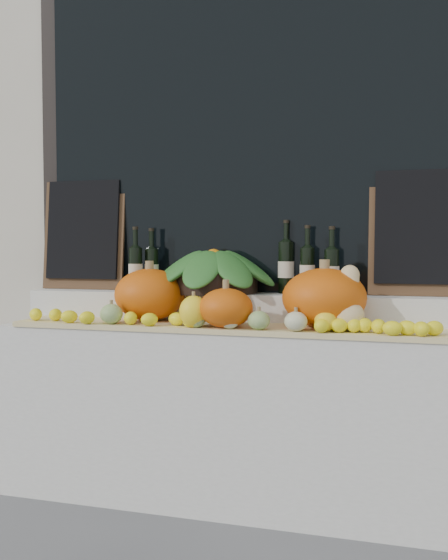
{
  "coord_description": "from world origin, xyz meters",
  "views": [
    {
      "loc": [
        0.84,
        -1.46,
        1.28
      ],
      "look_at": [
        0.0,
        1.45,
        1.12
      ],
      "focal_mm": 40.0,
      "sensor_mm": 36.0,
      "label": 1
    }
  ],
  "objects_px": {
    "pumpkin_left": "(150,295)",
    "wine_bottle_tall": "(286,267)",
    "produce_bowl": "(214,271)",
    "pumpkin_right": "(324,298)",
    "butternut_squash": "(348,303)"
  },
  "relations": [
    {
      "from": "wine_bottle_tall",
      "to": "pumpkin_right",
      "type": "bearing_deg",
      "value": -51.09
    },
    {
      "from": "produce_bowl",
      "to": "pumpkin_right",
      "type": "bearing_deg",
      "value": -19.04
    },
    {
      "from": "pumpkin_left",
      "to": "butternut_squash",
      "type": "xyz_separation_m",
      "value": [
        1.01,
        -0.09,
        -0.01
      ]
    },
    {
      "from": "produce_bowl",
      "to": "pumpkin_left",
      "type": "bearing_deg",
      "value": -148.06
    },
    {
      "from": "wine_bottle_tall",
      "to": "produce_bowl",
      "type": "bearing_deg",
      "value": -167.31
    },
    {
      "from": "pumpkin_right",
      "to": "produce_bowl",
      "type": "distance_m",
      "value": 0.65
    },
    {
      "from": "pumpkin_left",
      "to": "wine_bottle_tall",
      "type": "distance_m",
      "value": 0.72
    },
    {
      "from": "butternut_squash",
      "to": "wine_bottle_tall",
      "type": "distance_m",
      "value": 0.52
    },
    {
      "from": "pumpkin_left",
      "to": "wine_bottle_tall",
      "type": "bearing_deg",
      "value": 21.77
    },
    {
      "from": "butternut_squash",
      "to": "wine_bottle_tall",
      "type": "height_order",
      "value": "wine_bottle_tall"
    },
    {
      "from": "pumpkin_left",
      "to": "produce_bowl",
      "type": "bearing_deg",
      "value": 31.94
    },
    {
      "from": "pumpkin_right",
      "to": "butternut_squash",
      "type": "bearing_deg",
      "value": -28.3
    },
    {
      "from": "produce_bowl",
      "to": "wine_bottle_tall",
      "type": "distance_m",
      "value": 0.38
    },
    {
      "from": "produce_bowl",
      "to": "wine_bottle_tall",
      "type": "height_order",
      "value": "wine_bottle_tall"
    },
    {
      "from": "pumpkin_right",
      "to": "butternut_squash",
      "type": "relative_size",
      "value": 1.34
    }
  ]
}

